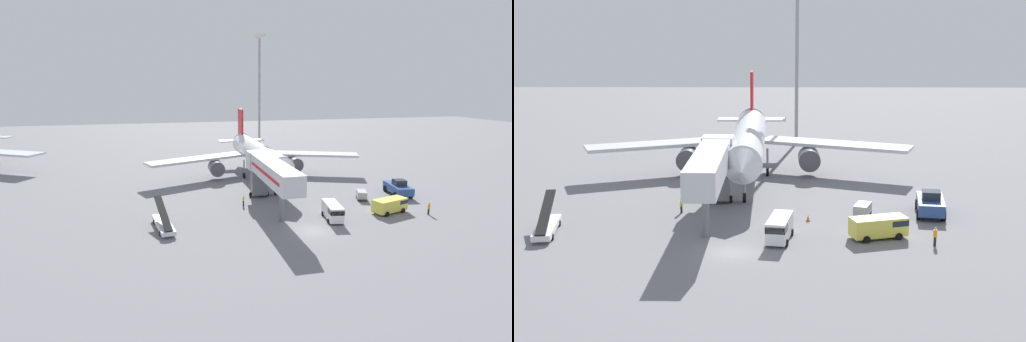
# 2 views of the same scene
# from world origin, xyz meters

# --- Properties ---
(ground_plane) EXTENTS (300.00, 300.00, 0.00)m
(ground_plane) POSITION_xyz_m (0.00, 0.00, 0.00)
(ground_plane) COLOR slate
(airplane_at_gate) EXTENTS (42.73, 38.26, 12.61)m
(airplane_at_gate) POSITION_xyz_m (0.31, 29.64, 4.77)
(airplane_at_gate) COLOR silver
(airplane_at_gate) RESTS_ON ground
(jet_bridge) EXTENTS (3.48, 19.57, 7.42)m
(jet_bridge) POSITION_xyz_m (-2.64, 10.14, 5.60)
(jet_bridge) COLOR silver
(jet_bridge) RESTS_ON ground
(pushback_tug) EXTENTS (3.73, 6.57, 2.66)m
(pushback_tug) POSITION_xyz_m (20.06, 11.96, 1.24)
(pushback_tug) COLOR #2D4C8E
(pushback_tug) RESTS_ON ground
(belt_loader_truck) EXTENTS (2.87, 7.56, 3.42)m
(belt_loader_truck) POSITION_xyz_m (-18.07, 5.31, 0.78)
(belt_loader_truck) COLOR white
(belt_loader_truck) RESTS_ON ground
(service_van_mid_center) EXTENTS (5.63, 3.50, 2.03)m
(service_van_mid_center) POSITION_xyz_m (13.63, 4.16, 1.17)
(service_van_mid_center) COLOR #E5DB4C
(service_van_mid_center) RESTS_ON ground
(service_van_near_center) EXTENTS (2.70, 5.34, 2.26)m
(service_van_near_center) POSITION_xyz_m (4.21, 3.16, 1.28)
(service_van_near_center) COLOR white
(service_van_near_center) RESTS_ON ground
(baggage_cart_near_left) EXTENTS (2.22, 2.93, 1.42)m
(baggage_cart_near_left) POSITION_xyz_m (12.86, 11.05, 0.79)
(baggage_cart_near_left) COLOR #38383D
(baggage_cart_near_left) RESTS_ON ground
(ground_crew_worker_foreground) EXTENTS (0.38, 0.38, 1.62)m
(ground_crew_worker_foreground) POSITION_xyz_m (-6.13, 12.39, 0.86)
(ground_crew_worker_foreground) COLOR #1E2333
(ground_crew_worker_foreground) RESTS_ON ground
(ground_crew_worker_midground) EXTENTS (0.47, 0.47, 1.76)m
(ground_crew_worker_midground) POSITION_xyz_m (18.29, 1.91, 0.93)
(ground_crew_worker_midground) COLOR #1E2333
(ground_crew_worker_midground) RESTS_ON ground
(safety_cone_alpha) EXTENTS (0.42, 0.42, 0.64)m
(safety_cone_alpha) POSITION_xyz_m (7.16, 9.59, 0.32)
(safety_cone_alpha) COLOR black
(safety_cone_alpha) RESTS_ON ground
(apron_light_mast) EXTENTS (2.40, 2.40, 29.99)m
(apron_light_mast) POSITION_xyz_m (7.18, 53.93, 20.31)
(apron_light_mast) COLOR #93969B
(apron_light_mast) RESTS_ON ground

